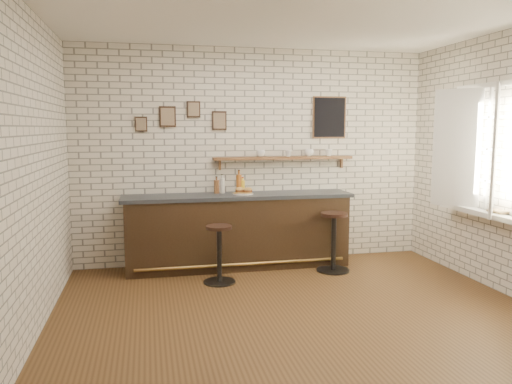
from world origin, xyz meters
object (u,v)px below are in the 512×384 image
Objects in this scene: bar_counter at (238,231)px; book_upper at (494,211)px; condiment_bottle_yellow at (242,186)px; shelf_cup_a at (261,153)px; ciabatta_sandwich at (244,190)px; shelf_cup_d at (329,153)px; bitters_bottle_white at (222,185)px; shelf_cup_b at (288,153)px; shelf_cup_c at (309,153)px; sandwich_plate at (243,194)px; bitters_bottle_amber at (239,183)px; book_lower at (493,212)px; bar_stool_left at (219,252)px; bitters_bottle_brown at (217,186)px; bar_stool_right at (334,240)px.

bar_counter is 15.66× the size of book_upper.
shelf_cup_a is (0.27, 0.06, 0.45)m from condiment_bottle_yellow.
shelf_cup_d reaches higher than ciabatta_sandwich.
condiment_bottle_yellow reaches higher than book_upper.
bitters_bottle_white is 0.28m from condiment_bottle_yellow.
shelf_cup_b reaches higher than ciabatta_sandwich.
shelf_cup_c reaches higher than shelf_cup_b.
sandwich_plate is 2.86× the size of shelf_cup_b.
bitters_bottle_white is 3.40m from book_upper.
shelf_cup_a is at bearing 121.23° from shelf_cup_c.
bitters_bottle_amber is 1.39m from shelf_cup_d.
condiment_bottle_yellow is 0.81m from shelf_cup_b.
bitters_bottle_amber is 1.37× the size of book_lower.
bar_counter is at bearing 145.64° from shelf_cup_b.
shelf_cup_a is at bearing 5.69° from bitters_bottle_white.
bar_counter is at bearing -36.91° from bitters_bottle_white.
bitters_bottle_amber is at bearing 103.04° from ciabatta_sandwich.
bar_counter reaches higher than book_lower.
bitters_bottle_white is at bearing 78.52° from bar_stool_left.
bar_stool_left is at bearing 160.05° from book_lower.
sandwich_plate is at bearing 180.00° from ciabatta_sandwich.
ciabatta_sandwich is at bearing -30.40° from bitters_bottle_white.
bar_counter is at bearing 157.38° from book_upper.
bitters_bottle_brown is at bearing 180.00° from bitters_bottle_white.
shelf_cup_c reaches higher than book_upper.
condiment_bottle_yellow is 3.16m from book_upper.
bar_counter is 29.34× the size of shelf_cup_d.
bitters_bottle_white is at bearing 148.60° from sandwich_plate.
bar_stool_left is 1.83m from shelf_cup_b.
bitters_bottle_brown is at bearing 180.00° from bitters_bottle_amber.
bar_stool_right is at bearing -22.87° from bitters_bottle_brown.
shelf_cup_d is at bearing -58.77° from shelf_cup_c.
bitters_bottle_amber is 1.47× the size of condiment_bottle_yellow.
ciabatta_sandwich is 1.86× the size of shelf_cup_c.
condiment_bottle_yellow is at bearing 161.49° from shelf_cup_d.
bar_stool_left is at bearing -118.53° from bar_counter.
sandwich_plate is 0.35× the size of bar_stool_right.
ciabatta_sandwich reaches higher than bar_stool_right.
shelf_cup_a reaches higher than shelf_cup_b.
shelf_cup_a is at bearing 50.15° from bar_stool_left.
bitters_bottle_brown is at bearing 123.58° from shelf_cup_c.
bitters_bottle_white is 0.24m from bitters_bottle_amber.
shelf_cup_c is 2.54m from book_upper.
book_lower is at bearing -93.32° from shelf_cup_b.
bitters_bottle_white is (-0.27, 0.16, 0.06)m from ciabatta_sandwich.
bitters_bottle_amber is 3.27× the size of shelf_cup_b.
shelf_cup_a is at bearing 11.54° from condiment_bottle_yellow.
bitters_bottle_amber is 0.06m from condiment_bottle_yellow.
shelf_cup_d is at bearing 2.02° from bitters_bottle_white.
sandwich_plate is at bearing 146.08° from book_lower.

